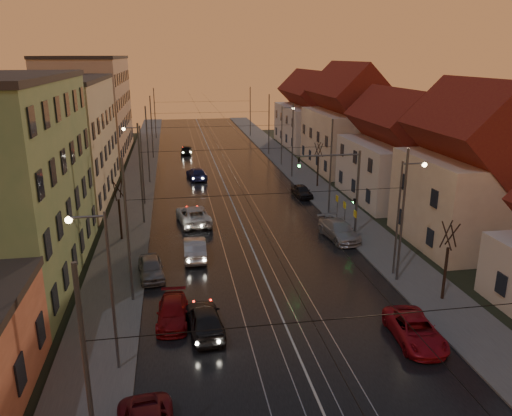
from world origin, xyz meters
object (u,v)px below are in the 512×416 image
street_lamp_3 (284,130)px  driving_car_4 (186,150)px  parked_left_3 (151,268)px  street_lamp_2 (139,157)px  street_lamp_1 (403,207)px  parked_right_2 (302,191)px  parked_right_0 (415,330)px  driving_car_0 (205,319)px  driving_car_2 (193,215)px  street_lamp_0 (104,278)px  parked_right_1 (339,230)px  driving_car_3 (197,174)px  traffic_light_mast (346,183)px  driving_car_1 (195,248)px  parked_left_2 (173,312)px

street_lamp_3 → driving_car_4: (-12.81, 10.43, -4.19)m
parked_left_3 → street_lamp_2: bearing=88.4°
parked_left_3 → street_lamp_1: bearing=-14.7°
parked_right_2 → parked_right_0: bearing=-98.0°
driving_car_0 → driving_car_2: 18.59m
street_lamp_0 → parked_right_2: size_ratio=2.13×
parked_right_0 → parked_right_1: size_ratio=0.92×
driving_car_2 → driving_car_3: size_ratio=1.16×
parked_right_0 → parked_right_2: size_ratio=1.26×
traffic_light_mast → parked_right_1: size_ratio=1.40×
street_lamp_1 → traffic_light_mast: 8.08m
parked_right_0 → driving_car_0: bearing=169.7°
traffic_light_mast → driving_car_1: (-12.47, -2.62, -3.84)m
street_lamp_0 → street_lamp_2: (0.00, 28.00, 0.00)m
driving_car_0 → driving_car_1: driving_car_0 is taller
parked_right_2 → parked_right_1: bearing=-96.4°
street_lamp_0 → street_lamp_3: size_ratio=1.00×
traffic_light_mast → parked_right_0: traffic_light_mast is taller
driving_car_0 → parked_left_2: size_ratio=1.07×
street_lamp_2 → driving_car_3: street_lamp_2 is taller
street_lamp_1 → parked_right_0: bearing=-108.8°
traffic_light_mast → driving_car_3: (-11.01, 22.09, -3.89)m
parked_right_1 → driving_car_1: bearing=-177.3°
driving_car_2 → driving_car_3: (1.20, 16.72, -0.08)m
driving_car_3 → street_lamp_3: bearing=-162.0°
traffic_light_mast → parked_left_3: (-15.59, -5.58, -3.91)m
driving_car_4 → parked_left_3: (-3.89, -44.01, -0.00)m
parked_right_1 → parked_left_2: bearing=-147.4°
driving_car_1 → driving_car_3: 24.76m
driving_car_1 → parked_right_2: size_ratio=1.22×
street_lamp_1 → driving_car_4: (-12.81, 46.43, -4.19)m
street_lamp_1 → street_lamp_3: bearing=90.0°
driving_car_1 → driving_car_2: driving_car_2 is taller
driving_car_1 → driving_car_2: size_ratio=0.81×
driving_car_1 → parked_right_2: (12.08, 14.86, -0.12)m
parked_left_2 → parked_right_2: 27.76m
parked_right_1 → driving_car_3: bearing=107.6°
parked_left_2 → driving_car_4: bearing=90.2°
street_lamp_1 → driving_car_0: size_ratio=1.78×
traffic_light_mast → parked_right_1: (-0.59, -0.55, -3.85)m
driving_car_4 → parked_right_0: (10.10, -54.41, -0.04)m
traffic_light_mast → driving_car_4: traffic_light_mast is taller
street_lamp_2 → parked_left_2: bearing=-83.1°
street_lamp_0 → street_lamp_2: bearing=90.0°
parked_right_0 → parked_left_3: bearing=147.3°
driving_car_4 → parked_right_2: size_ratio=1.08×
traffic_light_mast → parked_right_2: (-0.39, 12.24, -3.96)m
traffic_light_mast → parked_left_3: size_ratio=1.78×
driving_car_0 → traffic_light_mast: bearing=-137.9°
street_lamp_3 → parked_right_2: (-1.50, -15.76, -4.24)m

